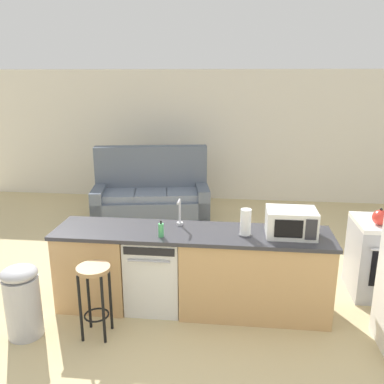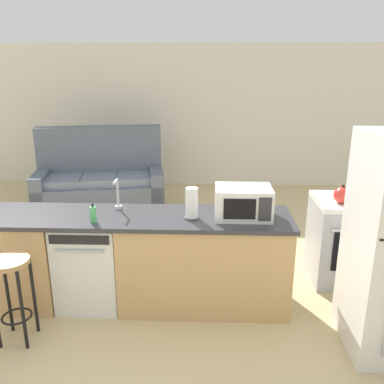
% 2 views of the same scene
% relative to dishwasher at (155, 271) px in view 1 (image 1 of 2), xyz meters
% --- Properties ---
extents(ground_plane, '(24.00, 24.00, 0.00)m').
position_rel_dishwasher_xyz_m(ground_plane, '(0.25, 0.00, -0.42)').
color(ground_plane, tan).
extents(wall_back, '(10.00, 0.06, 2.60)m').
position_rel_dishwasher_xyz_m(wall_back, '(0.55, 4.20, 0.88)').
color(wall_back, silver).
rests_on(wall_back, ground_plane).
extents(kitchen_counter, '(2.94, 0.66, 0.90)m').
position_rel_dishwasher_xyz_m(kitchen_counter, '(0.49, 0.00, -0.00)').
color(kitchen_counter, tan).
rests_on(kitchen_counter, ground_plane).
extents(dishwasher, '(0.58, 0.61, 0.84)m').
position_rel_dishwasher_xyz_m(dishwasher, '(0.00, 0.00, 0.00)').
color(dishwasher, white).
rests_on(dishwasher, ground_plane).
extents(microwave, '(0.50, 0.37, 0.28)m').
position_rel_dishwasher_xyz_m(microwave, '(1.42, -0.00, 0.62)').
color(microwave, white).
rests_on(microwave, kitchen_counter).
extents(sink_faucet, '(0.07, 0.18, 0.30)m').
position_rel_dishwasher_xyz_m(sink_faucet, '(0.25, 0.16, 0.61)').
color(sink_faucet, silver).
rests_on(sink_faucet, kitchen_counter).
extents(paper_towel_roll, '(0.14, 0.14, 0.28)m').
position_rel_dishwasher_xyz_m(paper_towel_roll, '(0.96, -0.05, 0.62)').
color(paper_towel_roll, '#4C4C51').
rests_on(paper_towel_roll, kitchen_counter).
extents(soap_bottle, '(0.06, 0.06, 0.18)m').
position_rel_dishwasher_xyz_m(soap_bottle, '(0.11, -0.18, 0.55)').
color(soap_bottle, '#4CB266').
rests_on(soap_bottle, kitchen_counter).
extents(kettle, '(0.21, 0.17, 0.19)m').
position_rel_dishwasher_xyz_m(kettle, '(2.43, 0.42, 0.56)').
color(kettle, red).
rests_on(kettle, stove_range).
extents(bar_stool, '(0.32, 0.32, 0.74)m').
position_rel_dishwasher_xyz_m(bar_stool, '(-0.47, -0.60, 0.11)').
color(bar_stool, tan).
rests_on(bar_stool, ground_plane).
extents(trash_bin, '(0.35, 0.35, 0.74)m').
position_rel_dishwasher_xyz_m(trash_bin, '(-1.18, -0.68, -0.04)').
color(trash_bin, '#B7B7BC').
rests_on(trash_bin, ground_plane).
extents(couch, '(2.12, 1.23, 1.27)m').
position_rel_dishwasher_xyz_m(couch, '(-0.64, 2.86, -0.03)').
color(couch, '#515B6B').
rests_on(couch, ground_plane).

